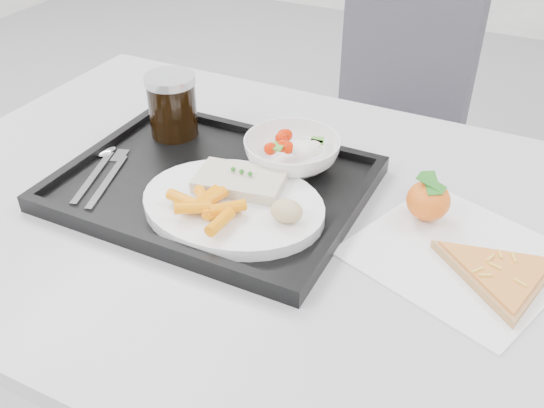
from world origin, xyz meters
The scene contains 14 objects.
table centered at (0.00, 0.30, 0.68)m, with size 1.20×0.80×0.75m.
chair centered at (-0.06, 1.08, 0.54)m, with size 0.55×0.56×0.93m.
tray centered at (-0.11, 0.30, 0.76)m, with size 0.45×0.35×0.03m.
dinner_plate centered at (-0.05, 0.25, 0.77)m, with size 0.27×0.27×0.02m.
fish_fillet centered at (-0.06, 0.29, 0.79)m, with size 0.14×0.10×0.02m.
bread_roll centered at (0.04, 0.25, 0.80)m, with size 0.06×0.05×0.03m.
salad_bowl centered at (-0.03, 0.40, 0.79)m, with size 0.15×0.15×0.05m.
cola_glass centered at (-0.25, 0.41, 0.82)m, with size 0.09×0.09×0.11m.
cutlery centered at (-0.29, 0.26, 0.77)m, with size 0.11×0.17×0.01m.
napkin centered at (0.26, 0.32, 0.75)m, with size 0.32×0.31×0.00m.
tangerine centered at (0.20, 0.37, 0.79)m, with size 0.07×0.07×0.07m.
pizza_slice centered at (0.32, 0.29, 0.76)m, with size 0.24×0.24×0.02m.
carrot_pile centered at (-0.06, 0.21, 0.80)m, with size 0.12×0.09×0.02m.
salad_contents centered at (-0.02, 0.41, 0.80)m, with size 0.08×0.07×0.02m.
Camera 1 is at (0.31, -0.35, 1.27)m, focal length 40.00 mm.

